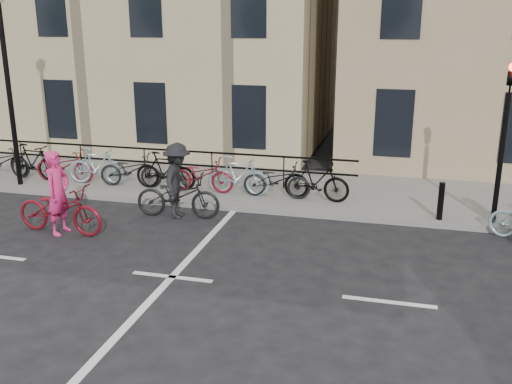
% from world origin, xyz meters
% --- Properties ---
extents(ground, '(120.00, 120.00, 0.00)m').
position_xyz_m(ground, '(0.00, 0.00, 0.00)').
color(ground, black).
rests_on(ground, ground).
extents(sidewalk, '(46.00, 4.00, 0.15)m').
position_xyz_m(sidewalk, '(-4.00, 6.00, 0.07)').
color(sidewalk, slate).
rests_on(sidewalk, ground).
extents(building_west, '(20.00, 10.00, 10.00)m').
position_xyz_m(building_west, '(-9.00, 13.00, 5.15)').
color(building_west, tan).
rests_on(building_west, sidewalk).
extents(traffic_light, '(0.18, 0.30, 3.90)m').
position_xyz_m(traffic_light, '(6.20, 4.34, 2.45)').
color(traffic_light, black).
rests_on(traffic_light, sidewalk).
extents(lamp_post, '(0.36, 0.36, 5.28)m').
position_xyz_m(lamp_post, '(-6.50, 4.40, 3.49)').
color(lamp_post, black).
rests_on(lamp_post, sidewalk).
extents(bollard_east, '(0.14, 0.14, 0.90)m').
position_xyz_m(bollard_east, '(5.00, 4.25, 0.60)').
color(bollard_east, black).
rests_on(bollard_east, sidewalk).
extents(parked_bikes, '(11.45, 1.23, 1.05)m').
position_xyz_m(parked_bikes, '(-2.82, 5.04, 0.65)').
color(parked_bikes, black).
rests_on(parked_bikes, sidewalk).
extents(cyclist_pink, '(2.18, 0.85, 1.91)m').
position_xyz_m(cyclist_pink, '(-3.35, 1.57, 0.66)').
color(cyclist_pink, maroon).
rests_on(cyclist_pink, ground).
extents(cyclist_dark, '(2.14, 1.26, 1.85)m').
position_xyz_m(cyclist_dark, '(-1.18, 3.27, 0.73)').
color(cyclist_dark, black).
rests_on(cyclist_dark, ground).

